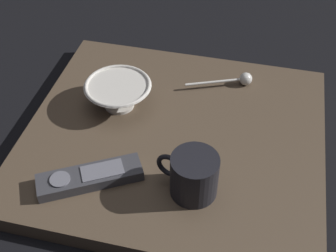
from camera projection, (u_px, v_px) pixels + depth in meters
ground_plane at (174, 145)px, 0.95m from camera, size 6.00×6.00×0.00m
table at (174, 139)px, 0.94m from camera, size 0.60×0.55×0.04m
cereal_bowl at (118, 93)px, 0.96m from camera, size 0.14×0.14×0.06m
coffee_mug at (193, 175)px, 0.79m from camera, size 0.12×0.09×0.08m
teaspoon at (241, 79)px, 1.03m from camera, size 0.14×0.07×0.03m
tv_remote_near at (90, 177)px, 0.83m from camera, size 0.19×0.14×0.02m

